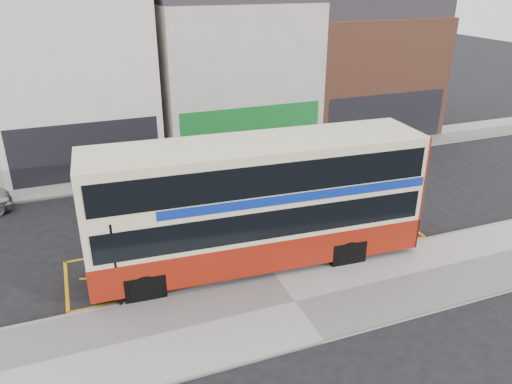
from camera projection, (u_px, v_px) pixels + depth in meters
name	position (u px, v px, depth m)	size (l,w,h in m)	color
ground	(268.00, 269.00, 18.40)	(120.00, 120.00, 0.00)	black
pavement	(295.00, 303.00, 16.41)	(40.00, 4.00, 0.15)	#A9A5A0
kerb	(272.00, 273.00, 18.05)	(40.00, 0.15, 0.15)	gray
far_pavement	(194.00, 167.00, 27.76)	(50.00, 3.00, 0.15)	#A9A5A0
road_markings	(253.00, 249.00, 19.76)	(14.00, 3.40, 0.01)	#EEA40C
terrace_left	(72.00, 66.00, 27.24)	(8.00, 8.01, 11.80)	white
terrace_green_shop	(229.00, 61.00, 30.29)	(9.00, 8.01, 11.30)	silver
terrace_right	(357.00, 61.00, 33.43)	(9.00, 8.01, 10.30)	brown
double_decker_bus	(258.00, 202.00, 17.83)	(12.12, 3.48, 4.78)	beige
bus_stop_post	(117.00, 257.00, 15.56)	(0.74, 0.15, 2.94)	black
car_grey	(139.00, 175.00, 24.86)	(1.61, 4.61, 1.52)	#45464D
car_white	(382.00, 140.00, 30.19)	(2.02, 4.97, 1.44)	silver
street_tree_right	(313.00, 89.00, 29.72)	(2.49, 2.49, 5.37)	#302015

